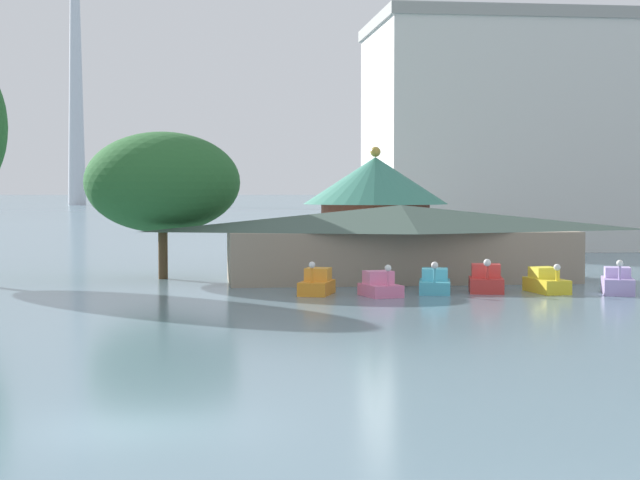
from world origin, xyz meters
The scene contains 11 objects.
ground_plane centered at (0.00, 0.00, 0.00)m, with size 2000.00×2000.00×0.00m, color slate.
pedal_boat_orange centered at (7.19, 28.24, 0.52)m, with size 2.18×2.93×1.71m.
pedal_boat_pink centered at (10.15, 27.02, 0.48)m, with size 1.99×2.54×1.60m.
pedal_boat_cyan centered at (13.16, 28.20, 0.49)m, with size 2.13×3.09×1.66m.
pedal_boat_red centered at (15.84, 28.29, 0.57)m, with size 2.16×2.70×1.75m.
pedal_boat_yellow centered at (18.81, 27.79, 0.51)m, with size 1.65×3.05×1.53m.
pedal_boat_lavender centered at (22.14, 26.72, 0.54)m, with size 2.21×2.98×1.77m.
boathouse centered at (12.78, 34.94, 2.27)m, with size 20.99×6.76×4.32m.
green_roof_pavilion centered at (13.24, 45.94, 4.22)m, with size 9.72×9.72×8.07m.
shoreline_tree_mid centered at (-0.65, 38.19, 5.61)m, with size 9.00×9.00×8.55m.
background_building_block centered at (29.74, 67.43, 10.12)m, with size 25.84×16.75×20.20m.
Camera 1 is at (1.15, -22.70, 5.20)m, focal length 58.30 mm.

